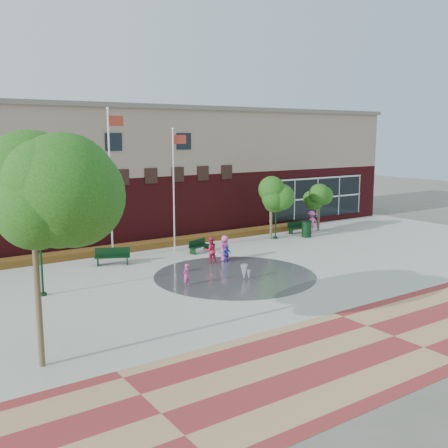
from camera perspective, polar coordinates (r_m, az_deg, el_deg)
ground at (r=25.05m, az=5.20°, el=-7.16°), size 120.00×120.00×0.00m
plaza_concrete at (r=28.12m, az=0.00°, el=-5.22°), size 46.00×18.00×0.01m
paver_band at (r=20.45m, az=18.02°, el=-11.57°), size 46.00×6.00×0.01m
splash_pad at (r=27.33m, az=1.19°, el=-5.67°), size 8.40×8.40×0.01m
library_building at (r=39.14m, az=-11.24°, el=5.72°), size 44.40×10.40×9.20m
flower_bed at (r=34.50m, az=-7.14°, el=-2.49°), size 26.00×1.20×0.40m
flagpole_left at (r=30.95m, az=-12.23°, el=5.13°), size 1.03×0.17×8.79m
flagpole_right at (r=32.37m, az=-5.43°, el=4.41°), size 0.94×0.18×7.66m
lamp_left at (r=24.94m, az=-19.33°, el=-2.89°), size 0.35×0.35×3.30m
lamp_right at (r=36.63m, az=5.66°, el=1.62°), size 0.36×0.36×3.40m
bench_left at (r=30.10m, az=-12.03°, el=-3.82°), size 1.98×1.30×0.97m
bench_mid at (r=32.56m, az=-2.71°, el=-2.68°), size 1.68×1.00×0.82m
bench_right at (r=39.20m, az=8.08°, el=-0.61°), size 1.77×0.55×0.88m
trash_can at (r=37.74m, az=8.97°, el=-0.53°), size 0.73×0.73×1.20m
tree_big_left at (r=16.79m, az=-20.11°, el=1.49°), size 4.41×4.41×7.04m
tree_mid at (r=36.42m, az=5.19°, el=3.10°), size 2.50×2.50×4.22m
tree_small_right at (r=40.06m, az=10.31°, el=2.99°), size 2.13×2.13×3.64m
water_jet_a at (r=26.64m, az=2.17°, el=-6.09°), size 0.39×0.39×0.75m
water_jet_b at (r=26.71m, az=2.70°, el=-6.05°), size 0.21×0.21×0.46m
child_splash at (r=25.48m, az=-4.14°, el=-5.56°), size 0.48×0.42×1.11m
adult_red at (r=29.69m, az=-1.47°, el=-2.88°), size 0.84×0.70×1.56m
adult_pink at (r=30.44m, az=0.09°, el=-2.63°), size 0.81×0.62×1.48m
child_blue at (r=29.88m, az=0.29°, el=-3.30°), size 0.62×0.29×1.04m
person_bench at (r=39.01m, az=9.49°, el=0.17°), size 1.18×0.78×1.72m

